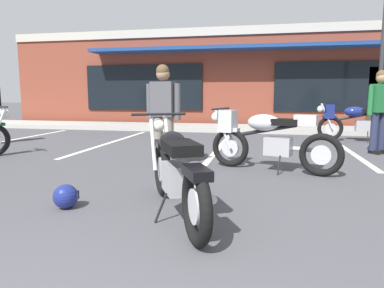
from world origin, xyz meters
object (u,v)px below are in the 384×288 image
motorcycle_black_cruiser (356,121)px  person_in_shorts_foreground (380,107)px  person_by_back_row (163,110)px  motorcycle_blue_standard (266,137)px  motorcycle_foreground_classic (175,169)px  helmet_on_pavement (66,196)px

motorcycle_black_cruiser → person_in_shorts_foreground: size_ratio=1.26×
motorcycle_black_cruiser → person_in_shorts_foreground: person_in_shorts_foreground is taller
person_in_shorts_foreground → person_by_back_row: (-3.89, -2.15, 0.00)m
person_in_shorts_foreground → motorcycle_blue_standard: bearing=-136.7°
person_in_shorts_foreground → person_by_back_row: 4.44m
motorcycle_foreground_classic → person_in_shorts_foreground: bearing=54.6°
person_in_shorts_foreground → helmet_on_pavement: bearing=-134.1°
motorcycle_foreground_classic → motorcycle_blue_standard: bearing=68.9°
person_in_shorts_foreground → helmet_on_pavement: (-4.30, -4.43, -0.82)m
motorcycle_blue_standard → motorcycle_black_cruiser: bearing=60.5°
motorcycle_foreground_classic → motorcycle_black_cruiser: (3.14, 6.27, 0.07)m
helmet_on_pavement → person_in_shorts_foreground: bearing=45.9°
person_by_back_row → person_in_shorts_foreground: bearing=28.9°
motorcycle_black_cruiser → motorcycle_blue_standard: size_ratio=1.03×
motorcycle_foreground_classic → helmet_on_pavement: 1.23m
motorcycle_black_cruiser → motorcycle_blue_standard: (-2.25, -3.98, 0.00)m
motorcycle_black_cruiser → person_by_back_row: person_by_back_row is taller
motorcycle_foreground_classic → motorcycle_blue_standard: (0.88, 2.29, 0.07)m
motorcycle_black_cruiser → helmet_on_pavement: 7.66m
person_in_shorts_foreground → helmet_on_pavement: person_in_shorts_foreground is taller
motorcycle_blue_standard → person_in_shorts_foreground: 3.09m
motorcycle_blue_standard → helmet_on_pavement: bearing=-131.6°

